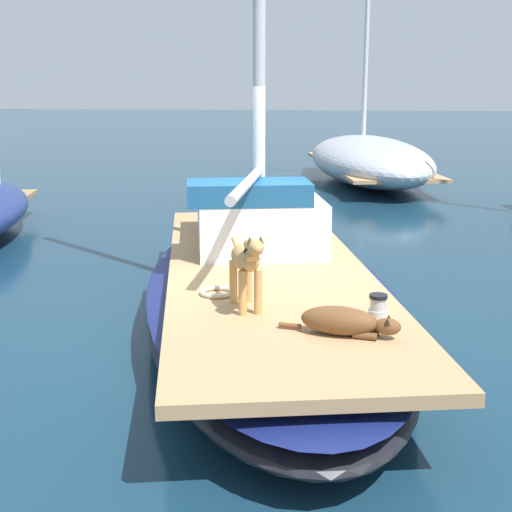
% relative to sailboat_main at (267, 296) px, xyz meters
% --- Properties ---
extents(ground_plane, '(120.00, 120.00, 0.00)m').
position_rel_sailboat_main_xyz_m(ground_plane, '(0.00, 0.00, -0.34)').
color(ground_plane, '#143347').
extents(sailboat_main, '(3.94, 7.60, 0.66)m').
position_rel_sailboat_main_xyz_m(sailboat_main, '(0.00, 0.00, 0.00)').
color(sailboat_main, black).
rests_on(sailboat_main, ground).
extents(cabin_house, '(1.82, 2.47, 0.84)m').
position_rel_sailboat_main_xyz_m(cabin_house, '(-0.25, 1.09, 0.67)').
color(cabin_house, silver).
rests_on(cabin_house, sailboat_main).
extents(dog_brown, '(0.95, 0.37, 0.22)m').
position_rel_sailboat_main_xyz_m(dog_brown, '(0.80, -2.05, 0.43)').
color(dog_brown, brown).
rests_on(dog_brown, sailboat_main).
extents(dog_tan, '(0.42, 0.91, 0.70)m').
position_rel_sailboat_main_xyz_m(dog_tan, '(-0.02, -1.50, 0.75)').
color(dog_tan, tan).
rests_on(dog_tan, sailboat_main).
extents(deck_winch, '(0.16, 0.16, 0.21)m').
position_rel_sailboat_main_xyz_m(deck_winch, '(1.08, -1.64, 0.42)').
color(deck_winch, '#B7B7BC').
rests_on(deck_winch, sailboat_main).
extents(coiled_rope, '(0.32, 0.32, 0.04)m').
position_rel_sailboat_main_xyz_m(coiled_rope, '(-0.35, -1.09, 0.35)').
color(coiled_rope, beige).
rests_on(coiled_rope, sailboat_main).
extents(moored_boat_far_astern, '(4.07, 7.59, 5.58)m').
position_rel_sailboat_main_xyz_m(moored_boat_far_astern, '(1.45, 11.56, 0.27)').
color(moored_boat_far_astern, '#B2B7C1').
rests_on(moored_boat_far_astern, ground).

